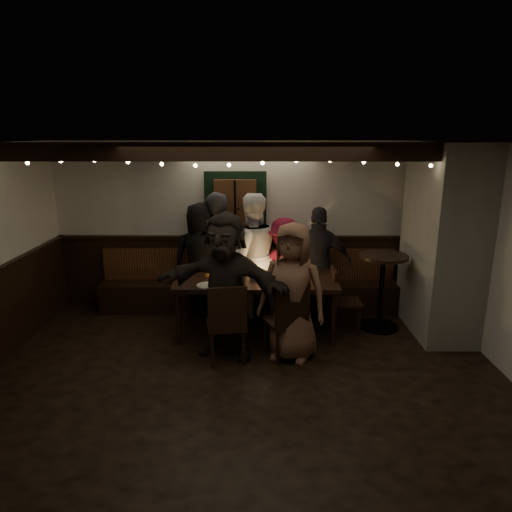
{
  "coord_description": "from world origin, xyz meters",
  "views": [
    {
      "loc": [
        0.15,
        -4.53,
        2.69
      ],
      "look_at": [
        0.12,
        1.6,
        1.05
      ],
      "focal_mm": 32.0,
      "sensor_mm": 36.0,
      "label": 1
    }
  ],
  "objects_px": {
    "chair_near_right": "(288,317)",
    "person_d": "(284,268)",
    "chair_near_left": "(227,320)",
    "person_g": "(292,292)",
    "dining_table": "(256,283)",
    "person_c": "(251,256)",
    "person_e": "(319,262)",
    "person_a": "(201,258)",
    "chair_end": "(340,296)",
    "high_top": "(382,282)",
    "person_b": "(216,253)",
    "person_f": "(226,286)"
  },
  "relations": [
    {
      "from": "chair_near_right",
      "to": "person_d",
      "type": "bearing_deg",
      "value": 89.18
    },
    {
      "from": "chair_near_right",
      "to": "chair_near_left",
      "type": "bearing_deg",
      "value": -170.91
    },
    {
      "from": "person_g",
      "to": "dining_table",
      "type": "bearing_deg",
      "value": 140.87
    },
    {
      "from": "person_c",
      "to": "person_e",
      "type": "xyz_separation_m",
      "value": [
        1.01,
        0.0,
        -0.1
      ]
    },
    {
      "from": "chair_near_left",
      "to": "person_a",
      "type": "xyz_separation_m",
      "value": [
        -0.5,
        1.69,
        0.29
      ]
    },
    {
      "from": "person_e",
      "to": "chair_end",
      "type": "bearing_deg",
      "value": 119.07
    },
    {
      "from": "high_top",
      "to": "person_d",
      "type": "bearing_deg",
      "value": 161.25
    },
    {
      "from": "dining_table",
      "to": "person_b",
      "type": "distance_m",
      "value": 1.01
    },
    {
      "from": "chair_end",
      "to": "person_e",
      "type": "bearing_deg",
      "value": 111.77
    },
    {
      "from": "chair_near_right",
      "to": "person_e",
      "type": "bearing_deg",
      "value": 69.36
    },
    {
      "from": "person_c",
      "to": "person_g",
      "type": "relative_size",
      "value": 1.1
    },
    {
      "from": "person_e",
      "to": "chair_near_left",
      "type": "bearing_deg",
      "value": 58.01
    },
    {
      "from": "high_top",
      "to": "person_a",
      "type": "distance_m",
      "value": 2.69
    },
    {
      "from": "person_c",
      "to": "person_g",
      "type": "bearing_deg",
      "value": 94.47
    },
    {
      "from": "chair_near_right",
      "to": "high_top",
      "type": "height_order",
      "value": "high_top"
    },
    {
      "from": "dining_table",
      "to": "person_a",
      "type": "distance_m",
      "value": 1.15
    },
    {
      "from": "dining_table",
      "to": "person_a",
      "type": "height_order",
      "value": "person_a"
    },
    {
      "from": "person_b",
      "to": "person_c",
      "type": "distance_m",
      "value": 0.55
    },
    {
      "from": "high_top",
      "to": "person_f",
      "type": "bearing_deg",
      "value": -158.7
    },
    {
      "from": "chair_near_right",
      "to": "person_f",
      "type": "relative_size",
      "value": 0.55
    },
    {
      "from": "chair_end",
      "to": "high_top",
      "type": "bearing_deg",
      "value": 9.56
    },
    {
      "from": "person_d",
      "to": "chair_end",
      "type": "bearing_deg",
      "value": 143.35
    },
    {
      "from": "dining_table",
      "to": "person_d",
      "type": "bearing_deg",
      "value": 56.31
    },
    {
      "from": "dining_table",
      "to": "person_g",
      "type": "xyz_separation_m",
      "value": [
        0.44,
        -0.74,
        0.14
      ]
    },
    {
      "from": "high_top",
      "to": "person_b",
      "type": "height_order",
      "value": "person_b"
    },
    {
      "from": "chair_end",
      "to": "person_g",
      "type": "distance_m",
      "value": 1.14
    },
    {
      "from": "chair_end",
      "to": "chair_near_left",
      "type": "bearing_deg",
      "value": -147.08
    },
    {
      "from": "person_a",
      "to": "person_e",
      "type": "bearing_deg",
      "value": 173.82
    },
    {
      "from": "chair_end",
      "to": "person_g",
      "type": "height_order",
      "value": "person_g"
    },
    {
      "from": "chair_near_right",
      "to": "chair_end",
      "type": "relative_size",
      "value": 1.09
    },
    {
      "from": "chair_near_right",
      "to": "high_top",
      "type": "xyz_separation_m",
      "value": [
        1.37,
        0.96,
        0.12
      ]
    },
    {
      "from": "high_top",
      "to": "person_g",
      "type": "bearing_deg",
      "value": -145.67
    },
    {
      "from": "person_d",
      "to": "person_e",
      "type": "relative_size",
      "value": 0.9
    },
    {
      "from": "dining_table",
      "to": "person_d",
      "type": "relative_size",
      "value": 1.45
    },
    {
      "from": "person_b",
      "to": "person_g",
      "type": "xyz_separation_m",
      "value": [
        1.05,
        -1.52,
        -0.08
      ]
    },
    {
      "from": "person_a",
      "to": "high_top",
      "type": "bearing_deg",
      "value": 164.79
    },
    {
      "from": "high_top",
      "to": "person_f",
      "type": "height_order",
      "value": "person_f"
    },
    {
      "from": "dining_table",
      "to": "person_a",
      "type": "xyz_separation_m",
      "value": [
        -0.84,
        0.78,
        0.14
      ]
    },
    {
      "from": "person_f",
      "to": "person_g",
      "type": "distance_m",
      "value": 0.81
    },
    {
      "from": "dining_table",
      "to": "high_top",
      "type": "relative_size",
      "value": 2.03
    },
    {
      "from": "person_d",
      "to": "dining_table",
      "type": "bearing_deg",
      "value": 56.18
    },
    {
      "from": "high_top",
      "to": "person_b",
      "type": "distance_m",
      "value": 2.47
    },
    {
      "from": "dining_table",
      "to": "chair_near_right",
      "type": "bearing_deg",
      "value": -63.48
    },
    {
      "from": "chair_end",
      "to": "person_f",
      "type": "relative_size",
      "value": 0.5
    },
    {
      "from": "chair_end",
      "to": "person_a",
      "type": "xyz_separation_m",
      "value": [
        -2.01,
        0.71,
        0.35
      ]
    },
    {
      "from": "person_d",
      "to": "person_e",
      "type": "xyz_separation_m",
      "value": [
        0.52,
        0.02,
        0.08
      ]
    },
    {
      "from": "dining_table",
      "to": "chair_near_right",
      "type": "distance_m",
      "value": 0.9
    },
    {
      "from": "person_c",
      "to": "person_f",
      "type": "relative_size",
      "value": 1.03
    },
    {
      "from": "dining_table",
      "to": "person_c",
      "type": "bearing_deg",
      "value": 96.24
    },
    {
      "from": "high_top",
      "to": "person_d",
      "type": "height_order",
      "value": "person_d"
    }
  ]
}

